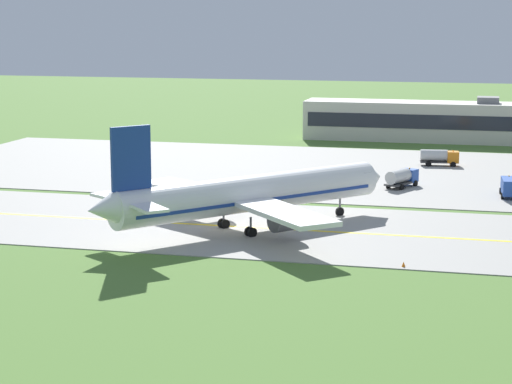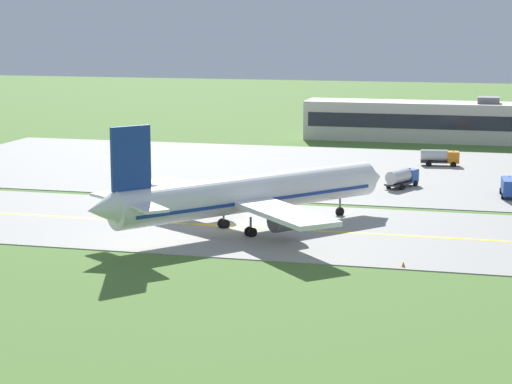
# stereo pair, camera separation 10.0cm
# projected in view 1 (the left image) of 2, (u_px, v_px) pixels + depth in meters

# --- Properties ---
(ground_plane) EXTENTS (500.00, 500.00, 0.00)m
(ground_plane) POSITION_uv_depth(u_px,v_px,m) (226.00, 227.00, 108.65)
(ground_plane) COLOR #517A33
(taxiway_strip) EXTENTS (240.00, 28.00, 0.10)m
(taxiway_strip) POSITION_uv_depth(u_px,v_px,m) (226.00, 226.00, 108.64)
(taxiway_strip) COLOR #9E9B93
(taxiway_strip) RESTS_ON ground
(apron_pad) EXTENTS (140.00, 52.00, 0.10)m
(apron_pad) POSITION_uv_depth(u_px,v_px,m) (364.00, 172.00, 146.29)
(apron_pad) COLOR #9E9B93
(apron_pad) RESTS_ON ground
(taxiway_centreline) EXTENTS (220.00, 0.60, 0.01)m
(taxiway_centreline) POSITION_uv_depth(u_px,v_px,m) (226.00, 226.00, 108.63)
(taxiway_centreline) COLOR yellow
(taxiway_centreline) RESTS_ON taxiway_strip
(airplane_lead) EXTENTS (29.50, 32.94, 12.70)m
(airplane_lead) POSITION_uv_depth(u_px,v_px,m) (248.00, 194.00, 105.81)
(airplane_lead) COLOR white
(airplane_lead) RESTS_ON ground
(service_truck_baggage) EXTENTS (4.38, 6.31, 2.65)m
(service_truck_baggage) POSITION_uv_depth(u_px,v_px,m) (402.00, 177.00, 132.98)
(service_truck_baggage) COLOR #264CA5
(service_truck_baggage) RESTS_ON ground
(service_truck_fuel) EXTENTS (6.21, 2.92, 2.65)m
(service_truck_fuel) POSITION_uv_depth(u_px,v_px,m) (440.00, 157.00, 152.29)
(service_truck_fuel) COLOR orange
(service_truck_fuel) RESTS_ON ground
(service_truck_catering) EXTENTS (2.66, 6.12, 2.60)m
(service_truck_catering) POSITION_uv_depth(u_px,v_px,m) (510.00, 186.00, 125.89)
(service_truck_catering) COLOR #264CA5
(service_truck_catering) RESTS_ON ground
(terminal_building) EXTENTS (49.34, 9.10, 8.63)m
(terminal_building) POSITION_uv_depth(u_px,v_px,m) (434.00, 121.00, 182.84)
(terminal_building) COLOR beige
(terminal_building) RESTS_ON ground
(traffic_cone_near_edge) EXTENTS (0.44, 0.44, 0.60)m
(traffic_cone_near_edge) POSITION_uv_depth(u_px,v_px,m) (404.00, 265.00, 90.94)
(traffic_cone_near_edge) COLOR orange
(traffic_cone_near_edge) RESTS_ON ground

